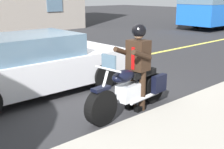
% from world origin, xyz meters
% --- Properties ---
extents(ground_plane, '(80.00, 80.00, 0.00)m').
position_xyz_m(ground_plane, '(0.00, 0.00, 0.00)').
color(ground_plane, '#28282B').
extents(lane_center_stripe, '(60.00, 0.16, 0.01)m').
position_xyz_m(lane_center_stripe, '(0.00, -2.00, 0.01)').
color(lane_center_stripe, '#E5DB4C').
rests_on(lane_center_stripe, ground_plane).
extents(motorcycle_main, '(2.22, 0.73, 1.26)m').
position_xyz_m(motorcycle_main, '(0.06, 1.54, 0.45)').
color(motorcycle_main, black).
rests_on(motorcycle_main, ground_plane).
extents(rider_main, '(0.66, 0.59, 1.74)m').
position_xyz_m(rider_main, '(-0.13, 1.52, 1.04)').
color(rider_main, black).
rests_on(rider_main, ground_plane).
extents(car_silver, '(4.60, 1.92, 1.40)m').
position_xyz_m(car_silver, '(1.00, -0.84, 0.69)').
color(car_silver, silver).
rests_on(car_silver, ground_plane).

